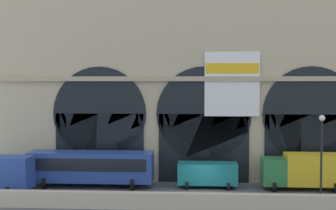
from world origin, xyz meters
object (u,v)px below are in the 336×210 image
object	(u,v)px
bus_midwest	(91,167)
box_truck_mideast	(307,170)
van_center	(207,174)
street_lamp_quayside	(321,149)

from	to	relation	value
bus_midwest	box_truck_mideast	distance (m)	18.87
van_center	street_lamp_quayside	size ratio (longest dim) A/B	0.75
box_truck_mideast	street_lamp_quayside	xyz separation A→B (m)	(-0.41, -6.22, 2.71)
bus_midwest	van_center	bearing A→B (deg)	1.50
street_lamp_quayside	bus_midwest	bearing A→B (deg)	161.45
bus_midwest	box_truck_mideast	bearing A→B (deg)	0.09
box_truck_mideast	street_lamp_quayside	bearing A→B (deg)	-93.76
street_lamp_quayside	box_truck_mideast	bearing A→B (deg)	86.24
van_center	box_truck_mideast	bearing A→B (deg)	-1.62
box_truck_mideast	van_center	bearing A→B (deg)	178.38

